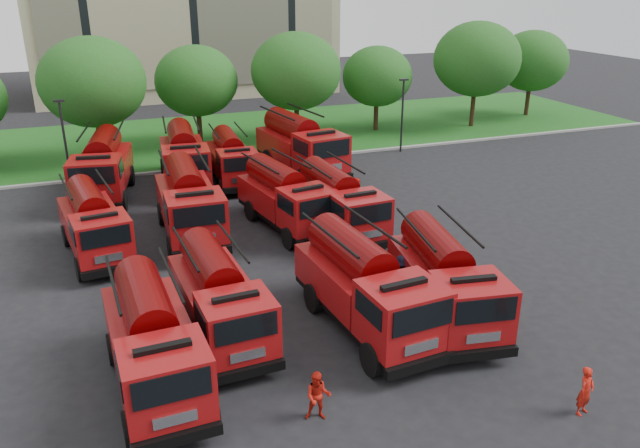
# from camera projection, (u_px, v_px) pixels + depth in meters

# --- Properties ---
(ground) EXTENTS (140.00, 140.00, 0.00)m
(ground) POSITION_uv_depth(u_px,v_px,m) (333.00, 281.00, 25.55)
(ground) COLOR black
(ground) RESTS_ON ground
(lawn) EXTENTS (70.00, 16.00, 0.12)m
(lawn) POSITION_uv_depth(u_px,v_px,m) (209.00, 137.00, 48.14)
(lawn) COLOR #174C14
(lawn) RESTS_ON ground
(curb) EXTENTS (70.00, 0.30, 0.14)m
(curb) POSITION_uv_depth(u_px,v_px,m) (233.00, 165.00, 41.10)
(curb) COLOR gray
(curb) RESTS_ON ground
(tree_2) EXTENTS (6.72, 6.72, 8.22)m
(tree_2) POSITION_uv_depth(u_px,v_px,m) (93.00, 82.00, 39.66)
(tree_2) COLOR #382314
(tree_2) RESTS_ON ground
(tree_3) EXTENTS (5.88, 5.88, 7.19)m
(tree_3) POSITION_uv_depth(u_px,v_px,m) (196.00, 81.00, 44.36)
(tree_3) COLOR #382314
(tree_3) RESTS_ON ground
(tree_4) EXTENTS (6.55, 6.55, 8.01)m
(tree_4) POSITION_uv_depth(u_px,v_px,m) (296.00, 71.00, 45.14)
(tree_4) COLOR #382314
(tree_4) RESTS_ON ground
(tree_5) EXTENTS (5.46, 5.46, 6.68)m
(tree_5) POSITION_uv_depth(u_px,v_px,m) (377.00, 76.00, 48.61)
(tree_5) COLOR #382314
(tree_5) RESTS_ON ground
(tree_6) EXTENTS (6.89, 6.89, 8.42)m
(tree_6) POSITION_uv_depth(u_px,v_px,m) (477.00, 59.00, 49.49)
(tree_6) COLOR #382314
(tree_6) RESTS_ON ground
(tree_7) EXTENTS (6.05, 6.05, 7.39)m
(tree_7) POSITION_uv_depth(u_px,v_px,m) (532.00, 61.00, 53.75)
(tree_7) COLOR #382314
(tree_7) RESTS_ON ground
(lamp_post_0) EXTENTS (0.60, 0.25, 5.11)m
(lamp_post_0) POSITION_uv_depth(u_px,v_px,m) (64.00, 138.00, 36.18)
(lamp_post_0) COLOR black
(lamp_post_0) RESTS_ON ground
(lamp_post_1) EXTENTS (0.60, 0.25, 5.11)m
(lamp_post_1) POSITION_uv_depth(u_px,v_px,m) (402.00, 111.00, 43.34)
(lamp_post_1) COLOR black
(lamp_post_1) RESTS_ON ground
(fire_truck_0) EXTENTS (2.72, 6.86, 3.08)m
(fire_truck_0) POSITION_uv_depth(u_px,v_px,m) (153.00, 341.00, 18.55)
(fire_truck_0) COLOR black
(fire_truck_0) RESTS_ON ground
(fire_truck_1) EXTENTS (2.68, 6.66, 2.98)m
(fire_truck_1) POSITION_uv_depth(u_px,v_px,m) (219.00, 297.00, 21.20)
(fire_truck_1) COLOR black
(fire_truck_1) RESTS_ON ground
(fire_truck_2) EXTENTS (3.09, 7.35, 3.26)m
(fire_truck_2) POSITION_uv_depth(u_px,v_px,m) (365.00, 286.00, 21.64)
(fire_truck_2) COLOR black
(fire_truck_2) RESTS_ON ground
(fire_truck_3) EXTENTS (3.41, 7.06, 3.08)m
(fire_truck_3) POSITION_uv_depth(u_px,v_px,m) (445.00, 279.00, 22.33)
(fire_truck_3) COLOR black
(fire_truck_3) RESTS_ON ground
(fire_truck_4) EXTENTS (3.11, 6.77, 2.97)m
(fire_truck_4) POSITION_uv_depth(u_px,v_px,m) (94.00, 223.00, 27.50)
(fire_truck_4) COLOR black
(fire_truck_4) RESTS_ON ground
(fire_truck_5) EXTENTS (2.89, 7.42, 3.34)m
(fire_truck_5) POSITION_uv_depth(u_px,v_px,m) (189.00, 202.00, 29.52)
(fire_truck_5) COLOR black
(fire_truck_5) RESTS_ON ground
(fire_truck_6) EXTENTS (3.46, 7.11, 3.10)m
(fire_truck_6) POSITION_uv_depth(u_px,v_px,m) (286.00, 197.00, 30.51)
(fire_truck_6) COLOR black
(fire_truck_6) RESTS_ON ground
(fire_truck_7) EXTENTS (2.83, 6.92, 3.09)m
(fire_truck_7) POSITION_uv_depth(u_px,v_px,m) (338.00, 202.00, 29.89)
(fire_truck_7) COLOR black
(fire_truck_7) RESTS_ON ground
(fire_truck_8) EXTENTS (3.82, 7.86, 3.43)m
(fire_truck_8) POSITION_uv_depth(u_px,v_px,m) (103.00, 167.00, 34.77)
(fire_truck_8) COLOR black
(fire_truck_8) RESTS_ON ground
(fire_truck_9) EXTENTS (3.24, 7.61, 3.37)m
(fire_truck_9) POSITION_uv_depth(u_px,v_px,m) (184.00, 157.00, 36.82)
(fire_truck_9) COLOR black
(fire_truck_9) RESTS_ON ground
(fire_truck_10) EXTENTS (2.61, 6.53, 2.93)m
(fire_truck_10) POSITION_uv_depth(u_px,v_px,m) (231.00, 159.00, 37.31)
(fire_truck_10) COLOR black
(fire_truck_10) RESTS_ON ground
(fire_truck_11) EXTENTS (3.90, 8.27, 3.62)m
(fire_truck_11) POSITION_uv_depth(u_px,v_px,m) (300.00, 145.00, 38.91)
(fire_truck_11) COLOR black
(fire_truck_11) RESTS_ON ground
(firefighter_0) EXTENTS (0.65, 0.55, 1.51)m
(firefighter_0) POSITION_uv_depth(u_px,v_px,m) (582.00, 413.00, 17.88)
(firefighter_0) COLOR #B5180D
(firefighter_0) RESTS_ON ground
(firefighter_1) EXTENTS (0.83, 0.64, 1.51)m
(firefighter_1) POSITION_uv_depth(u_px,v_px,m) (318.00, 418.00, 17.66)
(firefighter_1) COLOR #B5180D
(firefighter_1) RESTS_ON ground
(firefighter_2) EXTENTS (0.72, 1.15, 1.89)m
(firefighter_2) POSITION_uv_depth(u_px,v_px,m) (427.00, 333.00, 21.86)
(firefighter_2) COLOR #B5180D
(firefighter_2) RESTS_ON ground
(firefighter_3) EXTENTS (1.33, 0.78, 1.97)m
(firefighter_3) POSITION_uv_depth(u_px,v_px,m) (401.00, 303.00, 23.90)
(firefighter_3) COLOR black
(firefighter_3) RESTS_ON ground
(firefighter_4) EXTENTS (0.96, 0.96, 1.68)m
(firefighter_4) POSITION_uv_depth(u_px,v_px,m) (107.00, 273.00, 26.27)
(firefighter_4) COLOR black
(firefighter_4) RESTS_ON ground
(firefighter_5) EXTENTS (1.82, 1.02, 1.85)m
(firefighter_5) POSITION_uv_depth(u_px,v_px,m) (355.00, 211.00, 33.26)
(firefighter_5) COLOR #B5180D
(firefighter_5) RESTS_ON ground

